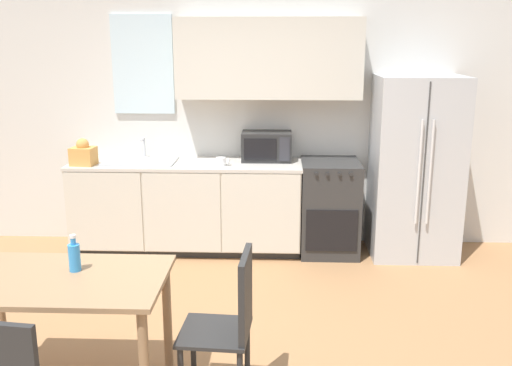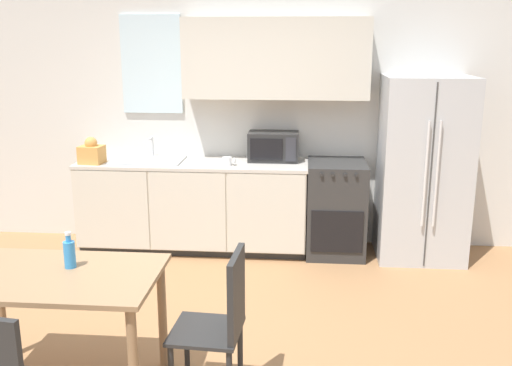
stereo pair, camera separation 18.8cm
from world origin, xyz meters
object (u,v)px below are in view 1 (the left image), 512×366
at_px(drink_bottle, 74,256).
at_px(dining_table, 62,296).
at_px(refrigerator, 415,168).
at_px(dining_chair_side, 231,318).
at_px(coffee_mug, 222,162).
at_px(oven_range, 329,207).
at_px(microwave, 267,146).

bearing_deg(drink_bottle, dining_table, -118.43).
relative_size(refrigerator, dining_chair_side, 1.90).
relative_size(dining_chair_side, drink_bottle, 4.18).
relative_size(coffee_mug, dining_chair_side, 0.14).
xyz_separation_m(oven_range, dining_chair_side, (-0.78, -2.49, 0.07)).
bearing_deg(coffee_mug, refrigerator, 3.42).
xyz_separation_m(refrigerator, microwave, (-1.45, 0.15, 0.17)).
height_order(coffee_mug, dining_table, coffee_mug).
distance_m(coffee_mug, drink_bottle, 2.35).
height_order(refrigerator, microwave, refrigerator).
bearing_deg(dining_chair_side, coffee_mug, 10.58).
bearing_deg(microwave, coffee_mug, -148.60).
bearing_deg(oven_range, microwave, 168.61).
bearing_deg(refrigerator, dining_chair_side, -122.83).
height_order(coffee_mug, dining_chair_side, coffee_mug).
height_order(oven_range, dining_table, oven_range).
distance_m(microwave, dining_table, 2.88).
bearing_deg(dining_table, dining_chair_side, 0.14).
distance_m(dining_chair_side, drink_bottle, 0.99).
height_order(microwave, dining_chair_side, microwave).
height_order(dining_table, dining_chair_side, dining_chair_side).
bearing_deg(drink_bottle, dining_chair_side, -6.08).
bearing_deg(microwave, drink_bottle, -113.04).
bearing_deg(coffee_mug, dining_table, -106.53).
bearing_deg(microwave, oven_range, -11.39).
bearing_deg(drink_bottle, refrigerator, 43.27).
xyz_separation_m(oven_range, microwave, (-0.63, 0.13, 0.59)).
xyz_separation_m(coffee_mug, drink_bottle, (-0.65, -2.26, -0.09)).
xyz_separation_m(dining_table, drink_bottle, (0.05, 0.10, 0.20)).
bearing_deg(dining_chair_side, microwave, 0.62).
height_order(microwave, coffee_mug, microwave).
relative_size(refrigerator, microwave, 3.57).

